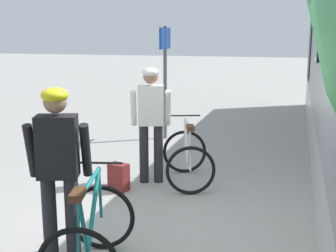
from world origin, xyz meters
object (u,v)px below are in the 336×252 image
(bicycle_far_white, at_px, (187,158))
(backpack_on_platform, at_px, (119,177))
(cyclist_near_in_dark, at_px, (58,161))
(bicycle_near_teal, at_px, (91,235))
(cyclist_far_in_white, at_px, (151,115))
(platform_sign_post, at_px, (165,64))

(bicycle_far_white, height_order, backpack_on_platform, bicycle_far_white)
(cyclist_near_in_dark, height_order, backpack_on_platform, cyclist_near_in_dark)
(bicycle_near_teal, distance_m, bicycle_far_white, 2.84)
(cyclist_near_in_dark, bearing_deg, backpack_on_platform, 97.28)
(bicycle_far_white, bearing_deg, cyclist_near_in_dark, -102.77)
(cyclist_far_in_white, xyz_separation_m, backpack_on_platform, (-0.34, -0.49, -0.85))
(cyclist_near_in_dark, xyz_separation_m, backpack_on_platform, (-0.27, 2.11, -0.85))
(bicycle_near_teal, height_order, bicycle_far_white, same)
(cyclist_far_in_white, bearing_deg, cyclist_near_in_dark, -91.51)
(cyclist_far_in_white, relative_size, platform_sign_post, 0.73)
(cyclist_near_in_dark, height_order, bicycle_near_teal, cyclist_near_in_dark)
(bicycle_near_teal, xyz_separation_m, backpack_on_platform, (-0.64, 2.23, -0.20))
(backpack_on_platform, xyz_separation_m, platform_sign_post, (-0.29, 3.37, 1.42))
(cyclist_near_in_dark, distance_m, bicycle_near_teal, 0.76)
(cyclist_near_in_dark, distance_m, cyclist_far_in_white, 2.61)
(cyclist_far_in_white, distance_m, platform_sign_post, 3.00)
(cyclist_near_in_dark, distance_m, platform_sign_post, 5.54)
(cyclist_near_in_dark, distance_m, bicycle_far_white, 2.85)
(bicycle_far_white, xyz_separation_m, backpack_on_platform, (-0.88, -0.59, -0.20))
(cyclist_near_in_dark, bearing_deg, platform_sign_post, 95.85)
(cyclist_far_in_white, relative_size, bicycle_near_teal, 1.46)
(bicycle_far_white, bearing_deg, platform_sign_post, 112.96)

